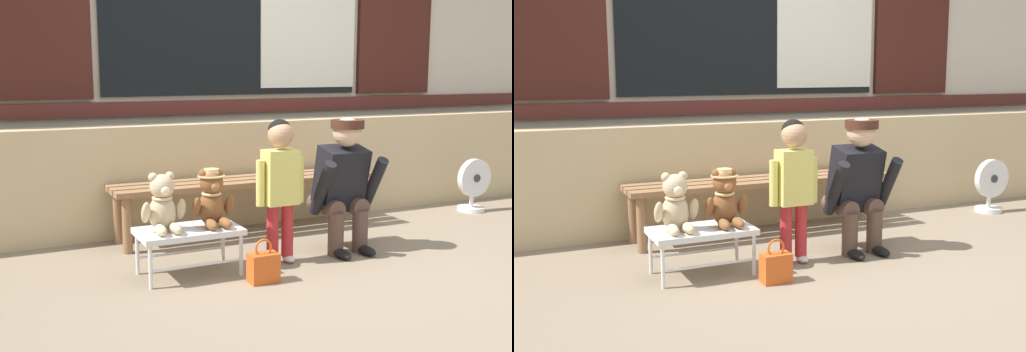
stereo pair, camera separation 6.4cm
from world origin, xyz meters
The scene contains 11 objects.
ground_plane centered at (0.00, 0.00, 0.00)m, with size 60.00×60.00×0.00m, color #84725B.
brick_low_wall centered at (0.00, 1.43, 0.42)m, with size 7.41×0.25×0.85m, color tan.
shop_facade centered at (0.00, 1.94, 1.77)m, with size 7.56×0.26×3.52m.
wooden_bench_long centered at (-0.27, 1.06, 0.37)m, with size 2.10×0.40×0.44m.
small_display_bench centered at (-1.00, 0.29, 0.27)m, with size 0.64×0.36×0.30m.
teddy_bear_plain centered at (-1.16, 0.29, 0.46)m, with size 0.28×0.26×0.36m.
teddy_bear_with_hat centered at (-0.84, 0.29, 0.47)m, with size 0.28×0.27×0.36m.
child_standing centered at (-0.37, 0.28, 0.59)m, with size 0.35×0.18×0.96m.
adult_crouching centered at (0.17, 0.35, 0.48)m, with size 0.50×0.49×0.95m.
handbag_on_ground centered at (-0.64, -0.03, 0.10)m, with size 0.18×0.11×0.27m.
floor_fan centered at (1.91, 0.90, 0.24)m, with size 0.34×0.24×0.48m.
Camera 1 is at (-2.24, -3.33, 1.28)m, focal length 44.34 mm.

